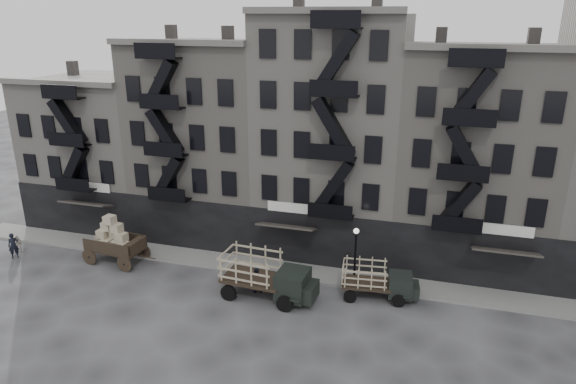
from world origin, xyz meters
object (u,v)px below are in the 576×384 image
(pedestrian_mid, at_px, (256,280))
(stake_truck_west, at_px, (266,273))
(pedestrian_west, at_px, (13,246))
(horse, at_px, (14,242))
(wagon, at_px, (113,236))
(stake_truck_east, at_px, (378,278))

(pedestrian_mid, bearing_deg, stake_truck_west, 130.95)
(stake_truck_west, distance_m, pedestrian_west, 19.55)
(horse, xyz_separation_m, wagon, (8.37, 0.54, 1.32))
(stake_truck_west, bearing_deg, horse, -179.30)
(horse, bearing_deg, stake_truck_west, -70.98)
(horse, height_order, stake_truck_west, stake_truck_west)
(wagon, bearing_deg, stake_truck_west, -2.96)
(stake_truck_east, relative_size, pedestrian_west, 2.54)
(horse, height_order, wagon, wagon)
(horse, bearing_deg, wagon, -64.18)
(horse, xyz_separation_m, stake_truck_east, (27.17, 0.81, 0.64))
(wagon, relative_size, pedestrian_west, 2.28)
(horse, distance_m, pedestrian_mid, 19.60)
(stake_truck_east, height_order, pedestrian_west, stake_truck_east)
(wagon, xyz_separation_m, stake_truck_east, (18.79, 0.28, -0.68))
(wagon, xyz_separation_m, pedestrian_mid, (11.22, -1.19, -1.19))
(horse, relative_size, wagon, 0.38)
(wagon, height_order, pedestrian_west, wagon)
(stake_truck_west, distance_m, stake_truck_east, 7.00)
(horse, distance_m, wagon, 8.49)
(wagon, bearing_deg, stake_truck_east, 5.69)
(wagon, xyz_separation_m, stake_truck_west, (12.08, -1.65, -0.32))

